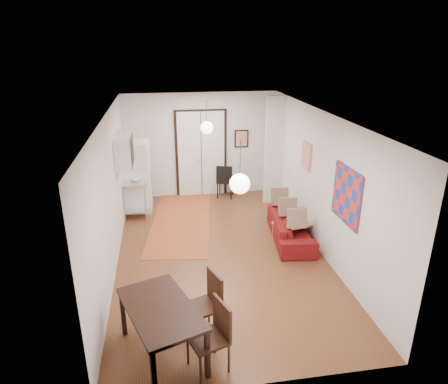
{
  "coord_description": "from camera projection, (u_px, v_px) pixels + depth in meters",
  "views": [
    {
      "loc": [
        -1.09,
        -7.34,
        4.2
      ],
      "look_at": [
        0.14,
        0.29,
        1.25
      ],
      "focal_mm": 32.0,
      "sensor_mm": 36.0,
      "label": 1
    }
  ],
  "objects": [
    {
      "name": "pendant_back",
      "position": [
        207.0,
        128.0,
        9.47
      ],
      "size": [
        0.3,
        0.3,
        0.8
      ],
      "color": "white",
      "rests_on": "ceiling"
    },
    {
      "name": "wall_left",
      "position": [
        111.0,
        194.0,
        7.6
      ],
      "size": [
        0.02,
        7.0,
        2.9
      ],
      "primitive_type": "cube",
      "color": "silver",
      "rests_on": "floor"
    },
    {
      "name": "kilim_rug",
      "position": [
        181.0,
        221.0,
        9.86
      ],
      "size": [
        1.89,
        3.85,
        0.01
      ],
      "primitive_type": "cube",
      "rotation": [
        0.0,
        0.0,
        -0.14
      ],
      "color": "#B4532D",
      "rests_on": "floor"
    },
    {
      "name": "dining_chair_near",
      "position": [
        201.0,
        297.0,
        6.0
      ],
      "size": [
        0.61,
        0.74,
        1.0
      ],
      "rotation": [
        0.0,
        0.0,
        -1.22
      ],
      "color": "#351B11",
      "rests_on": "floor"
    },
    {
      "name": "print_left",
      "position": [
        119.0,
        143.0,
        9.27
      ],
      "size": [
        0.03,
        0.44,
        0.54
      ],
      "primitive_type": "cube",
      "color": "#8F593B",
      "rests_on": "wall_left"
    },
    {
      "name": "wall_cabinet",
      "position": [
        124.0,
        151.0,
        8.85
      ],
      "size": [
        0.35,
        1.0,
        0.7
      ],
      "primitive_type": "cube",
      "color": "white",
      "rests_on": "wall_left"
    },
    {
      "name": "double_doors",
      "position": [
        201.0,
        154.0,
        11.19
      ],
      "size": [
        1.44,
        0.06,
        2.5
      ],
      "primitive_type": "cube",
      "color": "white",
      "rests_on": "wall_back"
    },
    {
      "name": "painting_abstract",
      "position": [
        307.0,
        156.0,
        8.84
      ],
      "size": [
        0.05,
        0.5,
        0.6
      ],
      "primitive_type": "cube",
      "color": "white",
      "rests_on": "wall_right"
    },
    {
      "name": "coffee_table",
      "position": [
        295.0,
        225.0,
        8.88
      ],
      "size": [
        1.01,
        0.71,
        0.41
      ],
      "rotation": [
        0.0,
        0.0,
        0.24
      ],
      "color": "tan",
      "rests_on": "floor"
    },
    {
      "name": "wall_back",
      "position": [
        201.0,
        145.0,
        11.14
      ],
      "size": [
        4.2,
        0.02,
        2.9
      ],
      "primitive_type": "cube",
      "color": "silver",
      "rests_on": "floor"
    },
    {
      "name": "sofa",
      "position": [
        291.0,
        228.0,
        8.89
      ],
      "size": [
        2.05,
        1.0,
        0.58
      ],
      "primitive_type": "imported",
      "rotation": [
        0.0,
        0.0,
        1.45
      ],
      "color": "maroon",
      "rests_on": "floor"
    },
    {
      "name": "floor",
      "position": [
        220.0,
        252.0,
        8.43
      ],
      "size": [
        7.0,
        7.0,
        0.0
      ],
      "primitive_type": "plane",
      "color": "brown",
      "rests_on": "ground"
    },
    {
      "name": "pendant_front",
      "position": [
        240.0,
        184.0,
        5.78
      ],
      "size": [
        0.3,
        0.3,
        0.8
      ],
      "color": "white",
      "rests_on": "ceiling"
    },
    {
      "name": "ceiling",
      "position": [
        219.0,
        115.0,
        7.4
      ],
      "size": [
        4.2,
        7.0,
        0.02
      ],
      "primitive_type": "cube",
      "color": "white",
      "rests_on": "wall_back"
    },
    {
      "name": "wall_front",
      "position": [
        264.0,
        290.0,
        4.69
      ],
      "size": [
        4.2,
        0.02,
        2.9
      ],
      "primitive_type": "cube",
      "color": "silver",
      "rests_on": "floor"
    },
    {
      "name": "kitchen_counter",
      "position": [
        138.0,
        189.0,
        10.27
      ],
      "size": [
        0.76,
        1.29,
        0.94
      ],
      "rotation": [
        0.0,
        0.0,
        -0.13
      ],
      "color": "silver",
      "rests_on": "floor"
    },
    {
      "name": "soap_bottle",
      "position": [
        137.0,
        171.0,
        10.35
      ],
      "size": [
        0.1,
        0.1,
        0.19
      ],
      "primitive_type": "imported",
      "rotation": [
        0.0,
        0.0,
        -0.13
      ],
      "color": "#55ABB8",
      "rests_on": "kitchen_counter"
    },
    {
      "name": "dining_chair_far",
      "position": [
        207.0,
        328.0,
        5.35
      ],
      "size": [
        0.61,
        0.74,
        1.0
      ],
      "rotation": [
        0.0,
        0.0,
        -1.22
      ],
      "color": "#351B11",
      "rests_on": "floor"
    },
    {
      "name": "bowl",
      "position": [
        136.0,
        180.0,
        9.86
      ],
      "size": [
        0.25,
        0.25,
        0.05
      ],
      "primitive_type": "imported",
      "rotation": [
        0.0,
        0.0,
        -0.13
      ],
      "color": "beige",
      "rests_on": "kitchen_counter"
    },
    {
      "name": "potted_plant",
      "position": [
        296.0,
        214.0,
        8.79
      ],
      "size": [
        0.39,
        0.42,
        0.4
      ],
      "primitive_type": "imported",
      "rotation": [
        0.0,
        0.0,
        0.24
      ],
      "color": "#295B2B",
      "rests_on": "coffee_table"
    },
    {
      "name": "black_side_chair",
      "position": [
        225.0,
        177.0,
        11.31
      ],
      "size": [
        0.56,
        0.57,
        0.97
      ],
      "rotation": [
        0.0,
        0.0,
        2.82
      ],
      "color": "black",
      "rests_on": "floor"
    },
    {
      "name": "painting_popart",
      "position": [
        347.0,
        195.0,
        7.0
      ],
      "size": [
        0.05,
        1.0,
        1.0
      ],
      "primitive_type": "cube",
      "color": "red",
      "rests_on": "wall_right"
    },
    {
      "name": "poster_back",
      "position": [
        241.0,
        139.0,
        11.23
      ],
      "size": [
        0.4,
        0.03,
        0.5
      ],
      "primitive_type": "cube",
      "color": "red",
      "rests_on": "wall_back"
    },
    {
      "name": "dining_table",
      "position": [
        161.0,
        313.0,
        5.44
      ],
      "size": [
        1.28,
        1.65,
        0.81
      ],
      "rotation": [
        0.0,
        0.0,
        0.35
      ],
      "color": "black",
      "rests_on": "floor"
    },
    {
      "name": "fridge",
      "position": [
        137.0,
        177.0,
        10.23
      ],
      "size": [
        0.69,
        0.69,
        1.84
      ],
      "primitive_type": "cube",
      "rotation": [
        0.0,
        0.0,
        -0.06
      ],
      "color": "white",
      "rests_on": "floor"
    },
    {
      "name": "wall_right",
      "position": [
        320.0,
        183.0,
        8.23
      ],
      "size": [
        0.02,
        7.0,
        2.9
      ],
      "primitive_type": "cube",
      "color": "silver",
      "rests_on": "floor"
    },
    {
      "name": "stub_partition",
      "position": [
        274.0,
        151.0,
        10.54
      ],
      "size": [
        0.5,
        0.1,
        2.9
      ],
      "primitive_type": "cube",
      "color": "silver",
      "rests_on": "floor"
    }
  ]
}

